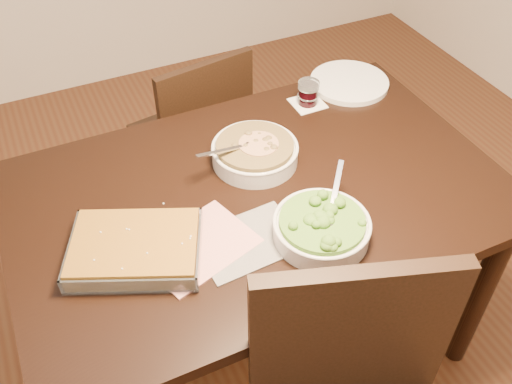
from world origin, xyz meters
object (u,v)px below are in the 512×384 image
at_px(stew_bowl, 255,152).
at_px(chair_far, 197,132).
at_px(table, 259,213).
at_px(dinner_plate, 349,82).
at_px(broccoli_bowl, 322,227).
at_px(wine_tumbler, 308,92).
at_px(baking_dish, 135,249).

relative_size(stew_bowl, chair_far, 0.35).
bearing_deg(table, dinner_plate, 34.40).
height_order(broccoli_bowl, wine_tumbler, broccoli_bowl).
bearing_deg(wine_tumbler, stew_bowl, -145.72).
distance_m(baking_dish, wine_tumbler, 0.83).
bearing_deg(chair_far, wine_tumbler, 118.18).
distance_m(broccoli_bowl, wine_tumbler, 0.61).
bearing_deg(stew_bowl, baking_dish, -153.82).
distance_m(baking_dish, chair_far, 0.95).
bearing_deg(table, wine_tumbler, 43.60).
xyz_separation_m(baking_dish, chair_far, (0.44, 0.78, -0.32)).
distance_m(stew_bowl, wine_tumbler, 0.35).
bearing_deg(table, stew_bowl, 69.71).
relative_size(broccoli_bowl, baking_dish, 0.65).
distance_m(table, stew_bowl, 0.18).
height_order(wine_tumbler, dinner_plate, wine_tumbler).
distance_m(broccoli_bowl, chair_far, 0.98).
relative_size(broccoli_bowl, chair_far, 0.31).
distance_m(table, broccoli_bowl, 0.27).
xyz_separation_m(broccoli_bowl, dinner_plate, (0.45, 0.59, -0.03)).
height_order(table, chair_far, chair_far).
xyz_separation_m(stew_bowl, chair_far, (0.01, 0.57, -0.32)).
xyz_separation_m(broccoli_bowl, wine_tumbler, (0.26, 0.55, 0.01)).
relative_size(baking_dish, wine_tumbler, 4.82).
distance_m(stew_bowl, dinner_plate, 0.54).
relative_size(table, dinner_plate, 5.06).
relative_size(stew_bowl, baking_dish, 0.72).
bearing_deg(dinner_plate, wine_tumbler, -167.94).
bearing_deg(broccoli_bowl, table, 107.20).
height_order(baking_dish, wine_tumbler, wine_tumbler).
height_order(stew_bowl, chair_far, stew_bowl).
bearing_deg(table, baking_dish, -166.83).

